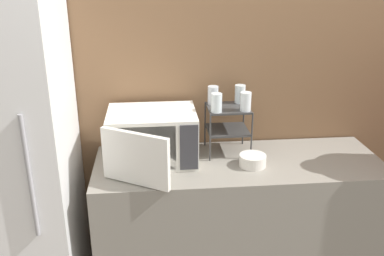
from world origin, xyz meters
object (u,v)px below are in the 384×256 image
object	(u,v)px
bowl	(253,161)
glass_back_left	(213,95)
dish_rack	(228,120)
microwave	(151,137)
glass_front_right	(246,102)
refrigerator	(10,166)
glass_back_right	(240,94)
glass_front_left	(216,103)

from	to	relation	value
bowl	glass_back_left	bearing A→B (deg)	124.94
dish_rack	bowl	bearing A→B (deg)	-61.50
microwave	bowl	size ratio (longest dim) A/B	3.92
glass_front_right	refrigerator	world-z (taller)	refrigerator
glass_back_right	bowl	world-z (taller)	glass_back_right
microwave	refrigerator	bearing A→B (deg)	-173.98
dish_rack	refrigerator	bearing A→B (deg)	-172.43
glass_front_right	glass_back_left	xyz separation A→B (m)	(-0.17, 0.15, 0.00)
glass_front_left	glass_front_right	bearing A→B (deg)	2.31
glass_back_right	bowl	xyz separation A→B (m)	(0.03, -0.30, -0.32)
glass_front_right	glass_back_left	world-z (taller)	same
glass_front_right	bowl	world-z (taller)	glass_front_right
glass_front_right	bowl	distance (m)	0.35
glass_back_left	bowl	bearing A→B (deg)	-55.06
glass_front_right	glass_back_left	distance (m)	0.23
dish_rack	glass_front_right	xyz separation A→B (m)	(0.09, -0.08, 0.14)
bowl	dish_rack	bearing A→B (deg)	118.50
glass_back_left	refrigerator	bearing A→B (deg)	-168.48
refrigerator	glass_front_left	bearing A→B (deg)	4.16
glass_back_left	bowl	xyz separation A→B (m)	(0.20, -0.29, -0.32)
glass_back_right	bowl	size ratio (longest dim) A/B	0.72
dish_rack	refrigerator	distance (m)	1.31
glass_front_left	glass_back_right	size ratio (longest dim) A/B	1.00
glass_front_left	glass_front_right	world-z (taller)	same
dish_rack	microwave	bearing A→B (deg)	-169.81
microwave	glass_back_right	bearing A→B (deg)	16.61
microwave	glass_front_right	distance (m)	0.60
dish_rack	glass_back_left	bearing A→B (deg)	139.03
glass_back_left	glass_front_left	bearing A→B (deg)	-90.91
refrigerator	microwave	bearing A→B (deg)	6.02
dish_rack	glass_front_left	bearing A→B (deg)	-136.26
glass_back_left	refrigerator	distance (m)	1.26
refrigerator	glass_back_left	bearing A→B (deg)	11.52
glass_back_right	glass_front_left	bearing A→B (deg)	-136.55
dish_rack	glass_front_left	distance (m)	0.19
microwave	glass_back_right	xyz separation A→B (m)	(0.56, 0.17, 0.20)
glass_back_left	dish_rack	bearing A→B (deg)	-40.97
dish_rack	bowl	world-z (taller)	dish_rack
glass_front_left	refrigerator	world-z (taller)	refrigerator
dish_rack	glass_back_right	world-z (taller)	glass_back_right
bowl	refrigerator	distance (m)	1.40
dish_rack	glass_front_right	bearing A→B (deg)	-40.61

